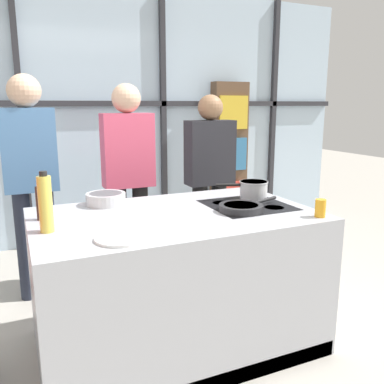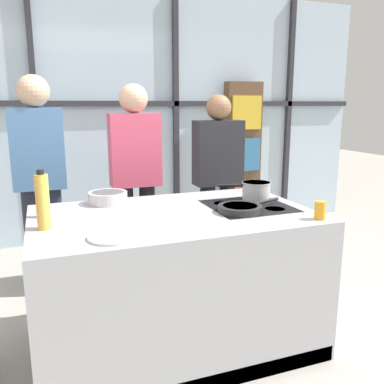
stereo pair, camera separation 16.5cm
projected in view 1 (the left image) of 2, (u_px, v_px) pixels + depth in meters
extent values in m
plane|color=#ADA89E|center=(177.00, 342.00, 2.68)|extent=(18.00, 18.00, 0.00)
cube|color=silver|center=(96.00, 117.00, 4.48)|extent=(6.40, 0.04, 2.80)
cube|color=#2D2D33|center=(97.00, 104.00, 4.40)|extent=(6.40, 0.06, 0.06)
cube|color=#2D2D33|center=(21.00, 118.00, 4.13)|extent=(0.06, 0.06, 2.80)
cube|color=#2D2D33|center=(163.00, 116.00, 4.74)|extent=(0.06, 0.06, 2.80)
cube|color=#2D2D33|center=(273.00, 114.00, 5.35)|extent=(0.06, 0.06, 2.80)
cube|color=brown|center=(229.00, 156.00, 5.05)|extent=(0.45, 0.16, 1.79)
cube|color=red|center=(232.00, 197.00, 5.07)|extent=(0.38, 0.03, 0.39)
cube|color=teal|center=(233.00, 154.00, 4.96)|extent=(0.38, 0.03, 0.39)
cube|color=gold|center=(234.00, 113.00, 4.85)|extent=(0.38, 0.03, 0.39)
cube|color=#A8AAB2|center=(176.00, 280.00, 2.58)|extent=(1.70, 1.05, 0.88)
cube|color=black|center=(247.00, 206.00, 2.70)|extent=(0.52, 0.52, 0.01)
cube|color=black|center=(212.00, 383.00, 2.21)|extent=(1.67, 0.03, 0.10)
cylinder|color=#38383D|center=(241.00, 212.00, 2.53)|extent=(0.13, 0.13, 0.01)
cylinder|color=#38383D|center=(274.00, 208.00, 2.63)|extent=(0.13, 0.13, 0.01)
cylinder|color=#38383D|center=(222.00, 203.00, 2.76)|extent=(0.13, 0.13, 0.01)
cylinder|color=#38383D|center=(253.00, 200.00, 2.86)|extent=(0.13, 0.13, 0.01)
cylinder|color=#232838|center=(49.00, 243.00, 3.27)|extent=(0.13, 0.13, 0.88)
cylinder|color=#232838|center=(25.00, 246.00, 3.20)|extent=(0.13, 0.13, 0.88)
cube|color=#4C7AAD|center=(29.00, 150.00, 3.08)|extent=(0.39, 0.18, 0.63)
sphere|color=#D8AD8C|center=(24.00, 91.00, 2.98)|extent=(0.25, 0.25, 0.25)
cylinder|color=black|center=(141.00, 233.00, 3.58)|extent=(0.14, 0.14, 0.85)
cylinder|color=black|center=(120.00, 235.00, 3.51)|extent=(0.14, 0.14, 0.85)
cube|color=#DB4C6B|center=(128.00, 150.00, 3.39)|extent=(0.42, 0.19, 0.61)
sphere|color=#D8AD8C|center=(126.00, 98.00, 3.30)|extent=(0.24, 0.24, 0.24)
cylinder|color=black|center=(218.00, 224.00, 3.89)|extent=(0.14, 0.14, 0.81)
cylinder|color=black|center=(200.00, 227.00, 3.81)|extent=(0.14, 0.14, 0.81)
cube|color=#232328|center=(210.00, 153.00, 3.71)|extent=(0.44, 0.20, 0.58)
sphere|color=#8C6647|center=(210.00, 107.00, 3.62)|extent=(0.23, 0.23, 0.23)
cylinder|color=#232326|center=(241.00, 208.00, 2.53)|extent=(0.28, 0.28, 0.04)
cylinder|color=#B26B2D|center=(241.00, 205.00, 2.52)|extent=(0.22, 0.22, 0.01)
cylinder|color=#232326|center=(265.00, 200.00, 2.69)|extent=(0.22, 0.09, 0.02)
cylinder|color=silver|center=(254.00, 190.00, 2.84)|extent=(0.19, 0.19, 0.13)
cylinder|color=silver|center=(254.00, 182.00, 2.83)|extent=(0.20, 0.20, 0.01)
cylinder|color=black|center=(228.00, 185.00, 2.82)|extent=(0.17, 0.08, 0.02)
cylinder|color=white|center=(122.00, 238.00, 2.01)|extent=(0.27, 0.27, 0.01)
cylinder|color=silver|center=(106.00, 199.00, 2.70)|extent=(0.26, 0.26, 0.08)
cylinder|color=#4C4C51|center=(106.00, 194.00, 2.69)|extent=(0.21, 0.21, 0.01)
cylinder|color=#E0CC4C|center=(45.00, 204.00, 2.10)|extent=(0.07, 0.07, 0.30)
cylinder|color=black|center=(43.00, 174.00, 2.06)|extent=(0.04, 0.04, 0.02)
cylinder|color=#332319|center=(41.00, 203.00, 2.33)|extent=(0.05, 0.05, 0.19)
sphere|color=#B2B2B7|center=(39.00, 184.00, 2.31)|extent=(0.03, 0.03, 0.03)
cylinder|color=orange|center=(320.00, 208.00, 2.40)|extent=(0.06, 0.06, 0.11)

